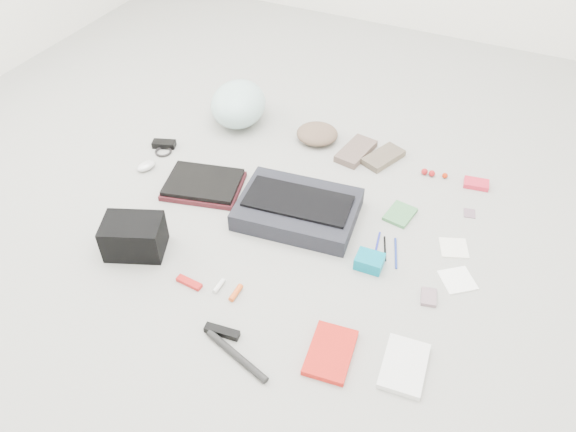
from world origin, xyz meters
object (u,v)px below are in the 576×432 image
at_px(bike_helmet, 238,104).
at_px(book_red, 330,352).
at_px(accordion_wallet, 369,261).
at_px(camera_bag, 134,237).
at_px(laptop, 203,182).
at_px(messenger_bag, 298,209).

xyz_separation_m(bike_helmet, book_red, (0.93, -1.08, -0.09)).
relative_size(book_red, accordion_wallet, 2.04).
distance_m(book_red, accordion_wallet, 0.42).
bearing_deg(camera_bag, bike_helmet, 72.36).
xyz_separation_m(camera_bag, accordion_wallet, (0.85, 0.30, -0.05)).
bearing_deg(book_red, camera_bag, 165.41).
bearing_deg(laptop, camera_bag, -108.85).
height_order(camera_bag, accordion_wallet, camera_bag).
distance_m(camera_bag, accordion_wallet, 0.90).
bearing_deg(camera_bag, messenger_bag, 19.98).
relative_size(messenger_bag, camera_bag, 2.15).
relative_size(laptop, bike_helmet, 0.93).
xyz_separation_m(laptop, book_red, (0.82, -0.55, -0.02)).
bearing_deg(messenger_bag, bike_helmet, 130.49).
bearing_deg(messenger_bag, accordion_wallet, -27.54).
height_order(messenger_bag, bike_helmet, bike_helmet).
bearing_deg(book_red, bike_helmet, 124.17).
xyz_separation_m(book_red, accordion_wallet, (-0.01, 0.42, 0.01)).
height_order(messenger_bag, book_red, messenger_bag).
bearing_deg(camera_bag, book_red, -30.01).
relative_size(messenger_bag, bike_helmet, 1.42).
height_order(laptop, book_red, laptop).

